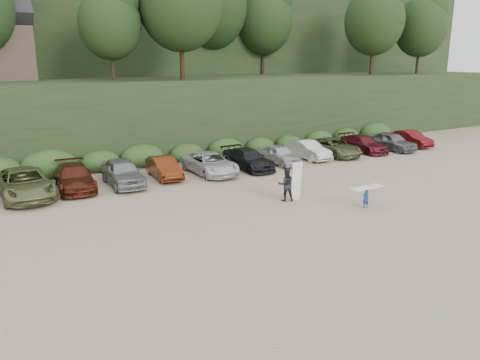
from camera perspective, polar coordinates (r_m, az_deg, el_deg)
ground at (r=23.50m, az=4.98°, el=-4.49°), size 120.00×120.00×0.00m
hillside_backdrop at (r=55.63m, az=-17.66°, el=17.67°), size 90.00×41.50×28.00m
parked_cars at (r=32.31m, az=-3.12°, el=2.23°), size 39.46×6.03×1.65m
child_surfer at (r=25.44m, az=15.12°, el=-1.59°), size 1.93×0.54×1.16m
adult_surfer at (r=25.89m, az=5.75°, el=-0.51°), size 1.38×1.01×2.18m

